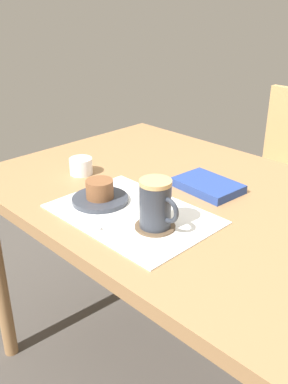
% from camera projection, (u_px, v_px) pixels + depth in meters
% --- Properties ---
extents(dining_table, '(1.20, 0.81, 0.73)m').
position_uv_depth(dining_table, '(188.00, 219.00, 1.22)').
color(dining_table, '#997047').
rests_on(dining_table, ground_plane).
extents(wooden_chair, '(0.43, 0.43, 0.88)m').
position_uv_depth(wooden_chair, '(287.00, 191.00, 1.77)').
color(wooden_chair, tan).
rests_on(wooden_chair, ground_plane).
extents(placemat, '(0.40, 0.28, 0.00)m').
position_uv_depth(placemat, '(133.00, 214.00, 1.08)').
color(placemat, white).
rests_on(placemat, dining_table).
extents(pastry_plate, '(0.15, 0.15, 0.01)m').
position_uv_depth(pastry_plate, '(100.00, 199.00, 1.13)').
color(pastry_plate, '#333842').
rests_on(pastry_plate, placemat).
extents(pastry, '(0.07, 0.07, 0.05)m').
position_uv_depth(pastry, '(100.00, 189.00, 1.12)').
color(pastry, brown).
rests_on(pastry, pastry_plate).
extents(coffee_coaster, '(0.10, 0.10, 0.00)m').
position_uv_depth(coffee_coaster, '(155.00, 226.00, 1.01)').
color(coffee_coaster, brown).
rests_on(coffee_coaster, placemat).
extents(coffee_mug, '(0.11, 0.08, 0.12)m').
position_uv_depth(coffee_mug, '(156.00, 204.00, 0.98)').
color(coffee_mug, '#2D333D').
rests_on(coffee_mug, coffee_coaster).
extents(teaspoon, '(0.13, 0.04, 0.01)m').
position_uv_depth(teaspoon, '(80.00, 221.00, 1.03)').
color(teaspoon, silver).
rests_on(teaspoon, placemat).
extents(sugar_bowl, '(0.07, 0.07, 0.05)m').
position_uv_depth(sugar_bowl, '(81.00, 166.00, 1.31)').
color(sugar_bowl, white).
rests_on(sugar_bowl, dining_table).
extents(small_book, '(0.19, 0.14, 0.02)m').
position_uv_depth(small_book, '(208.00, 185.00, 1.21)').
color(small_book, navy).
rests_on(small_book, dining_table).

